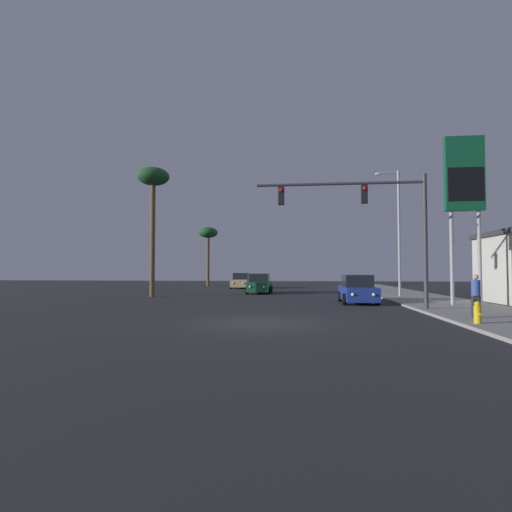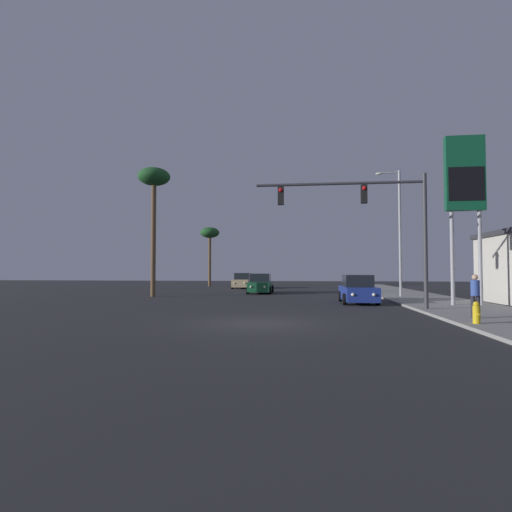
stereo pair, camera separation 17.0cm
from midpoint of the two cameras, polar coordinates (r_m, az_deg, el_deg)
The scene contains 12 objects.
ground_plane at distance 14.87m, azimuth 0.66°, elevation -9.57°, with size 120.00×120.00×0.00m, color #28282B.
sidewalk_right at distance 25.97m, azimuth 24.65°, elevation -6.05°, with size 5.00×60.00×0.12m.
car_blue at distance 24.60m, azimuth 14.54°, elevation -4.77°, with size 2.04×4.33×1.68m.
car_green at distance 34.24m, azimuth 0.79°, elevation -4.07°, with size 2.04×4.31×1.68m.
car_tan at distance 43.87m, azimuth -1.81°, elevation -3.64°, with size 2.04×4.31×1.68m.
traffic_light_mast at distance 20.34m, azimuth 16.66°, elevation 6.02°, with size 8.22×0.36×6.50m.
street_lamp at distance 30.29m, azimuth 19.77°, elevation 4.05°, with size 1.74×0.24×9.00m.
gas_station_sign at distance 24.32m, azimuth 27.85°, elevation 9.25°, with size 2.00×0.42×9.00m.
fire_hydrant at distance 15.78m, azimuth 29.24°, elevation -7.09°, with size 0.24×0.34×0.76m.
pedestrian_on_sidewalk at distance 17.53m, azimuth 29.08°, elevation -4.77°, with size 0.34×0.32×1.67m.
palm_tree_far at distance 50.19m, azimuth -6.53°, elevation 2.95°, with size 2.40×2.40×7.35m.
palm_tree_near at distance 31.38m, azimuth -14.22°, elevation 9.87°, with size 2.40×2.40×9.67m.
Camera 2 is at (1.64, -14.65, 1.93)m, focal length 28.00 mm.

